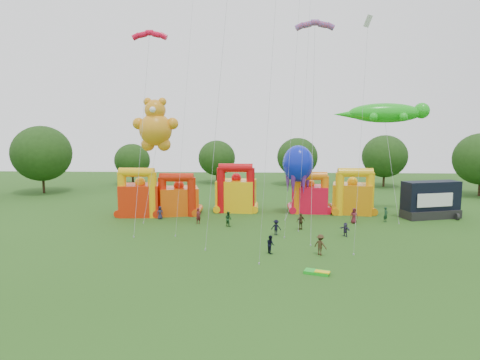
{
  "coord_description": "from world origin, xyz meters",
  "views": [
    {
      "loc": [
        0.34,
        -30.24,
        12.06
      ],
      "look_at": [
        -1.79,
        18.0,
        5.9
      ],
      "focal_mm": 32.0,
      "sensor_mm": 36.0,
      "label": 1
    }
  ],
  "objects_px": {
    "bouncy_castle_2": "(236,193)",
    "spectator_0": "(160,213)",
    "teddy_bear_kite": "(154,141)",
    "gecko_kite": "(386,122)",
    "octopus_kite": "(296,176)",
    "stage_trailer": "(431,200)",
    "spectator_4": "(301,221)",
    "bouncy_castle_0": "(140,197)"
  },
  "relations": [
    {
      "from": "gecko_kite",
      "to": "spectator_4",
      "type": "xyz_separation_m",
      "value": [
        -12.42,
        -10.59,
        -11.58
      ]
    },
    {
      "from": "teddy_bear_kite",
      "to": "spectator_4",
      "type": "bearing_deg",
      "value": -17.98
    },
    {
      "from": "bouncy_castle_0",
      "to": "spectator_0",
      "type": "distance_m",
      "value": 4.19
    },
    {
      "from": "bouncy_castle_0",
      "to": "octopus_kite",
      "type": "xyz_separation_m",
      "value": [
        21.02,
        1.59,
        2.77
      ]
    },
    {
      "from": "bouncy_castle_2",
      "to": "stage_trailer",
      "type": "distance_m",
      "value": 25.98
    },
    {
      "from": "spectator_0",
      "to": "bouncy_castle_2",
      "type": "bearing_deg",
      "value": 19.27
    },
    {
      "from": "stage_trailer",
      "to": "teddy_bear_kite",
      "type": "xyz_separation_m",
      "value": [
        -36.19,
        -1.3,
        7.67
      ]
    },
    {
      "from": "bouncy_castle_0",
      "to": "spectator_0",
      "type": "bearing_deg",
      "value": -34.3
    },
    {
      "from": "stage_trailer",
      "to": "gecko_kite",
      "type": "relative_size",
      "value": 0.52
    },
    {
      "from": "teddy_bear_kite",
      "to": "spectator_4",
      "type": "distance_m",
      "value": 21.46
    },
    {
      "from": "teddy_bear_kite",
      "to": "spectator_0",
      "type": "height_order",
      "value": "teddy_bear_kite"
    },
    {
      "from": "bouncy_castle_0",
      "to": "octopus_kite",
      "type": "bearing_deg",
      "value": 4.33
    },
    {
      "from": "bouncy_castle_2",
      "to": "octopus_kite",
      "type": "relative_size",
      "value": 0.72
    },
    {
      "from": "bouncy_castle_2",
      "to": "spectator_0",
      "type": "relative_size",
      "value": 4.09
    },
    {
      "from": "spectator_0",
      "to": "bouncy_castle_0",
      "type": "bearing_deg",
      "value": 133.86
    },
    {
      "from": "teddy_bear_kite",
      "to": "spectator_4",
      "type": "relative_size",
      "value": 8.03
    },
    {
      "from": "bouncy_castle_2",
      "to": "bouncy_castle_0",
      "type": "bearing_deg",
      "value": -164.19
    },
    {
      "from": "spectator_0",
      "to": "spectator_4",
      "type": "bearing_deg",
      "value": -27.09
    },
    {
      "from": "octopus_kite",
      "to": "spectator_4",
      "type": "height_order",
      "value": "octopus_kite"
    },
    {
      "from": "octopus_kite",
      "to": "spectator_0",
      "type": "height_order",
      "value": "octopus_kite"
    },
    {
      "from": "teddy_bear_kite",
      "to": "spectator_4",
      "type": "height_order",
      "value": "teddy_bear_kite"
    },
    {
      "from": "bouncy_castle_2",
      "to": "teddy_bear_kite",
      "type": "xyz_separation_m",
      "value": [
        -10.42,
        -4.59,
        7.4
      ]
    },
    {
      "from": "gecko_kite",
      "to": "spectator_4",
      "type": "bearing_deg",
      "value": -139.54
    },
    {
      "from": "stage_trailer",
      "to": "spectator_0",
      "type": "xyz_separation_m",
      "value": [
        -35.35,
        -2.49,
        -1.5
      ]
    },
    {
      "from": "bouncy_castle_2",
      "to": "octopus_kite",
      "type": "height_order",
      "value": "octopus_kite"
    },
    {
      "from": "stage_trailer",
      "to": "spectator_4",
      "type": "distance_m",
      "value": 19.17
    },
    {
      "from": "gecko_kite",
      "to": "teddy_bear_kite",
      "type": "bearing_deg",
      "value": -171.58
    },
    {
      "from": "spectator_4",
      "to": "teddy_bear_kite",
      "type": "bearing_deg",
      "value": -48.78
    },
    {
      "from": "bouncy_castle_0",
      "to": "gecko_kite",
      "type": "xyz_separation_m",
      "value": [
        33.28,
        3.6,
        10.06
      ]
    },
    {
      "from": "stage_trailer",
      "to": "octopus_kite",
      "type": "distance_m",
      "value": 17.8
    },
    {
      "from": "bouncy_castle_2",
      "to": "spectator_4",
      "type": "height_order",
      "value": "bouncy_castle_2"
    },
    {
      "from": "gecko_kite",
      "to": "spectator_4",
      "type": "distance_m",
      "value": 20.01
    },
    {
      "from": "teddy_bear_kite",
      "to": "gecko_kite",
      "type": "height_order",
      "value": "teddy_bear_kite"
    },
    {
      "from": "bouncy_castle_2",
      "to": "stage_trailer",
      "type": "relative_size",
      "value": 0.87
    },
    {
      "from": "bouncy_castle_0",
      "to": "teddy_bear_kite",
      "type": "distance_m",
      "value": 7.93
    },
    {
      "from": "spectator_0",
      "to": "teddy_bear_kite",
      "type": "bearing_deg",
      "value": 113.27
    },
    {
      "from": "bouncy_castle_2",
      "to": "gecko_kite",
      "type": "height_order",
      "value": "gecko_kite"
    },
    {
      "from": "teddy_bear_kite",
      "to": "gecko_kite",
      "type": "xyz_separation_m",
      "value": [
        30.94,
        4.58,
        2.55
      ]
    },
    {
      "from": "bouncy_castle_0",
      "to": "bouncy_castle_2",
      "type": "distance_m",
      "value": 13.26
    },
    {
      "from": "gecko_kite",
      "to": "bouncy_castle_2",
      "type": "bearing_deg",
      "value": 179.97
    },
    {
      "from": "stage_trailer",
      "to": "octopus_kite",
      "type": "height_order",
      "value": "octopus_kite"
    },
    {
      "from": "stage_trailer",
      "to": "spectator_0",
      "type": "bearing_deg",
      "value": -175.98
    }
  ]
}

